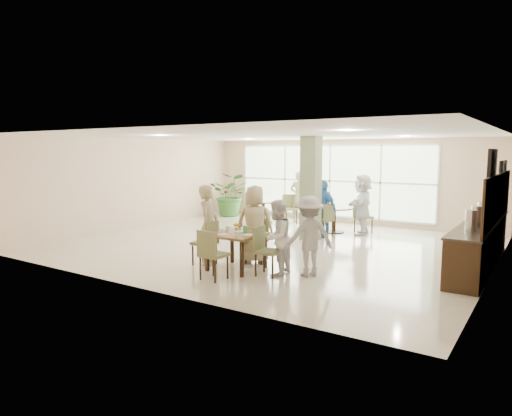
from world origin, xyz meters
The scene contains 23 objects.
ground centered at (0.00, 0.00, 0.00)m, with size 10.00×10.00×0.00m, color beige.
room_shell centered at (0.00, 0.00, 1.70)m, with size 10.00×10.00×10.00m.
window_bank centered at (-0.50, 4.46, 1.40)m, with size 7.00×0.04×7.00m.
column centered at (0.40, 1.20, 1.40)m, with size 0.45×0.45×2.80m, color #677350.
main_table centered at (0.59, -2.52, 0.66)m, with size 1.01×1.01×0.75m.
round_table_left centered at (-2.25, 3.00, 0.59)m, with size 1.18×1.18×0.75m.
round_table_right centered at (0.50, 2.59, 0.57)m, with size 1.10×1.10×0.75m.
chairs_main_table centered at (0.60, -2.56, 0.47)m, with size 2.06×2.07×0.95m.
chairs_table_left centered at (-2.23, 2.99, 0.47)m, with size 2.12×1.89×0.95m.
chairs_table_right centered at (0.49, 2.58, 0.47)m, with size 2.17×1.78×0.95m.
tabletop_clutter centered at (0.58, -2.56, 0.81)m, with size 0.81×0.72×0.21m.
buffet_counter centered at (4.70, 0.51, 0.55)m, with size 0.64×4.70×1.95m.
wall_tv centered at (4.94, -0.60, 2.15)m, with size 0.06×1.00×0.58m.
framed_art_a centered at (4.95, 1.00, 1.85)m, with size 0.05×0.55×0.70m.
framed_art_b centered at (4.95, 1.80, 1.85)m, with size 0.05×0.55×0.70m.
potted_plant centered at (-4.12, 3.70, 0.80)m, with size 1.44×1.44×1.60m, color #306227.
teen_left centered at (-0.17, -2.47, 0.85)m, with size 0.62×0.40×1.69m, color tan.
teen_far centered at (0.58, -1.83, 0.84)m, with size 0.82×0.45×1.68m, color tan.
teen_right centered at (1.48, -2.42, 0.74)m, with size 0.72×0.56×1.47m, color white.
teen_standing centered at (2.03, -2.13, 0.77)m, with size 1.00×0.58×1.55m, color #A2A2A4.
adult_a centered at (0.50, 1.80, 0.80)m, with size 0.94×0.53×1.60m, color #4385C9.
adult_b centered at (1.33, 2.68, 0.88)m, with size 1.63×0.70×1.75m, color white.
adult_standing centered at (-1.30, 3.75, 0.87)m, with size 0.63×0.42×1.74m, color tan.
Camera 1 is at (5.90, -9.90, 2.39)m, focal length 32.00 mm.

